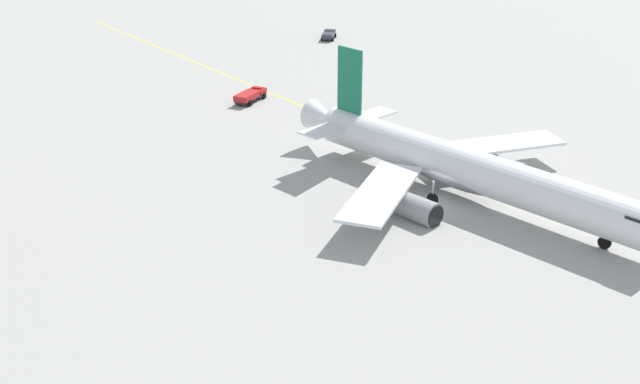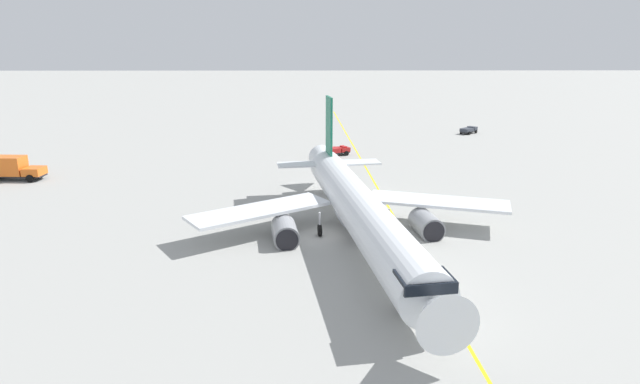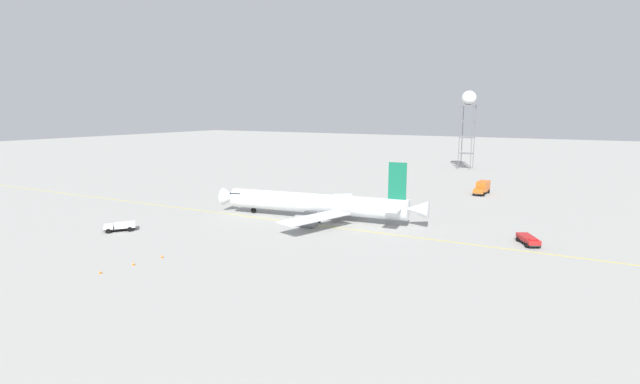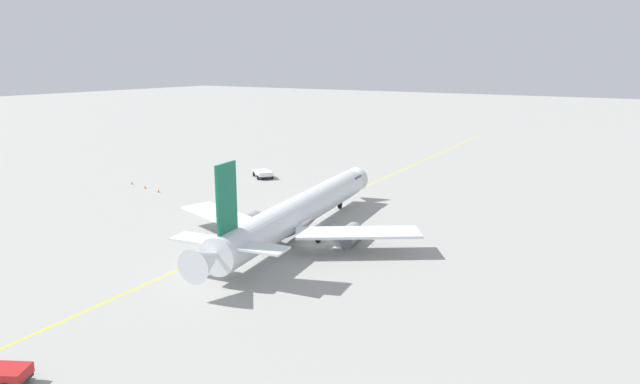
# 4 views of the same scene
# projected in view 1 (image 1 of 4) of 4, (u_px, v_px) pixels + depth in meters

# --- Properties ---
(ground_plane) EXTENTS (600.00, 600.00, 0.00)m
(ground_plane) POSITION_uv_depth(u_px,v_px,m) (436.00, 201.00, 77.35)
(ground_plane) COLOR #9E9E99
(airliner_main) EXTENTS (30.82, 41.50, 11.62)m
(airliner_main) POSITION_uv_depth(u_px,v_px,m) (467.00, 171.00, 76.78)
(airliner_main) COLOR silver
(airliner_main) RESTS_ON ground_plane
(ops_pickup_truck) EXTENTS (5.36, 4.02, 1.41)m
(ops_pickup_truck) POSITION_uv_depth(u_px,v_px,m) (250.00, 95.00, 104.43)
(ops_pickup_truck) COLOR #232326
(ops_pickup_truck) RESTS_ON ground_plane
(baggage_truck_truck) EXTENTS (4.01, 4.01, 1.22)m
(baggage_truck_truck) POSITION_uv_depth(u_px,v_px,m) (329.00, 35.00, 134.57)
(baggage_truck_truck) COLOR #232326
(baggage_truck_truck) RESTS_ON ground_plane
(taxiway_centreline) EXTENTS (7.68, 197.18, 0.01)m
(taxiway_centreline) POSITION_uv_depth(u_px,v_px,m) (554.00, 209.00, 75.61)
(taxiway_centreline) COLOR yellow
(taxiway_centreline) RESTS_ON ground_plane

